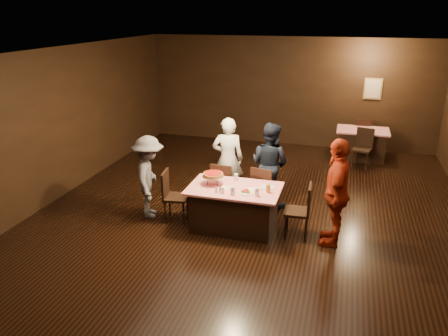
{
  "coord_description": "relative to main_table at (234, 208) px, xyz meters",
  "views": [
    {
      "loc": [
        1.56,
        -7.24,
        3.68
      ],
      "look_at": [
        -0.45,
        -0.16,
        1.0
      ],
      "focal_mm": 35.0,
      "sensor_mm": 36.0,
      "label": 1
    }
  ],
  "objects": [
    {
      "name": "diner_navy_hoodie",
      "position": [
        0.4,
        1.2,
        0.45
      ],
      "size": [
        0.99,
        0.9,
        1.67
      ],
      "primitive_type": "imported",
      "rotation": [
        0.0,
        0.0,
        2.74
      ],
      "color": "black",
      "rests_on": "ground"
    },
    {
      "name": "main_table",
      "position": [
        0.0,
        0.0,
        0.0
      ],
      "size": [
        1.6,
        1.0,
        0.77
      ],
      "primitive_type": "cube",
      "color": "red",
      "rests_on": "ground"
    },
    {
      "name": "glass_amber",
      "position": [
        0.6,
        -0.05,
        0.46
      ],
      "size": [
        0.08,
        0.08,
        0.14
      ],
      "primitive_type": "cylinder",
      "color": "#BF7F26",
      "rests_on": "main_table"
    },
    {
      "name": "chair_far_right",
      "position": [
        0.4,
        0.75,
        0.09
      ],
      "size": [
        0.5,
        0.5,
        0.95
      ],
      "primitive_type": "cube",
      "rotation": [
        0.0,
        0.0,
        2.92
      ],
      "color": "black",
      "rests_on": "ground"
    },
    {
      "name": "glass_front_left",
      "position": [
        0.05,
        -0.3,
        0.46
      ],
      "size": [
        0.08,
        0.08,
        0.14
      ],
      "primitive_type": "cylinder",
      "color": "silver",
      "rests_on": "main_table"
    },
    {
      "name": "chair_back_far",
      "position": [
        2.21,
        5.25,
        0.09
      ],
      "size": [
        0.44,
        0.44,
        0.95
      ],
      "primitive_type": "cube",
      "rotation": [
        0.0,
        0.0,
        3.18
      ],
      "color": "black",
      "rests_on": "ground"
    },
    {
      "name": "chair_end_right",
      "position": [
        1.1,
        0.0,
        0.09
      ],
      "size": [
        0.43,
        0.43,
        0.95
      ],
      "primitive_type": "cube",
      "rotation": [
        0.0,
        0.0,
        -1.54
      ],
      "color": "black",
      "rests_on": "ground"
    },
    {
      "name": "plate_with_slice",
      "position": [
        0.25,
        -0.18,
        0.41
      ],
      "size": [
        0.25,
        0.25,
        0.06
      ],
      "color": "white",
      "rests_on": "main_table"
    },
    {
      "name": "napkin_center",
      "position": [
        0.3,
        0.0,
        0.39
      ],
      "size": [
        0.19,
        0.19,
        0.01
      ],
      "primitive_type": "cube",
      "rotation": [
        0.0,
        0.0,
        0.21
      ],
      "color": "white",
      "rests_on": "main_table"
    },
    {
      "name": "diner_red_shirt",
      "position": [
        1.71,
        -0.06,
        0.52
      ],
      "size": [
        0.45,
        1.07,
        1.81
      ],
      "primitive_type": "imported",
      "rotation": [
        0.0,
        0.0,
        -1.58
      ],
      "color": "#AB2C12",
      "rests_on": "ground"
    },
    {
      "name": "plate_empty",
      "position": [
        0.55,
        0.15,
        0.39
      ],
      "size": [
        0.25,
        0.25,
        0.01
      ],
      "primitive_type": "cylinder",
      "color": "white",
      "rests_on": "main_table"
    },
    {
      "name": "napkin_left",
      "position": [
        -0.15,
        -0.05,
        0.39
      ],
      "size": [
        0.21,
        0.21,
        0.01
      ],
      "primitive_type": "cube",
      "rotation": [
        0.0,
        0.0,
        -0.35
      ],
      "color": "white",
      "rests_on": "main_table"
    },
    {
      "name": "chair_back_near",
      "position": [
        2.21,
        3.95,
        0.09
      ],
      "size": [
        0.51,
        0.51,
        0.95
      ],
      "primitive_type": "cube",
      "rotation": [
        0.0,
        0.0,
        -0.25
      ],
      "color": "black",
      "rests_on": "ground"
    },
    {
      "name": "pizza_stand",
      "position": [
        -0.4,
        0.05,
        0.57
      ],
      "size": [
        0.38,
        0.38,
        0.22
      ],
      "color": "black",
      "rests_on": "main_table"
    },
    {
      "name": "chair_end_left",
      "position": [
        -1.1,
        0.0,
        0.09
      ],
      "size": [
        0.48,
        0.48,
        0.95
      ],
      "primitive_type": "cube",
      "rotation": [
        0.0,
        0.0,
        1.72
      ],
      "color": "black",
      "rests_on": "ground"
    },
    {
      "name": "diner_white_jacket",
      "position": [
        -0.46,
        1.23,
        0.47
      ],
      "size": [
        0.69,
        0.53,
        1.7
      ],
      "primitive_type": "imported",
      "rotation": [
        0.0,
        0.0,
        3.36
      ],
      "color": "white",
      "rests_on": "ground"
    },
    {
      "name": "condiments",
      "position": [
        -0.18,
        -0.28,
        0.43
      ],
      "size": [
        0.17,
        0.1,
        0.09
      ],
      "color": "silver",
      "rests_on": "main_table"
    },
    {
      "name": "glass_front_right",
      "position": [
        0.45,
        -0.25,
        0.46
      ],
      "size": [
        0.08,
        0.08,
        0.14
      ],
      "primitive_type": "cylinder",
      "color": "silver",
      "rests_on": "main_table"
    },
    {
      "name": "room",
      "position": [
        0.18,
        0.46,
        1.75
      ],
      "size": [
        10.0,
        10.04,
        3.02
      ],
      "color": "black",
      "rests_on": "ground"
    },
    {
      "name": "diner_grey_knit",
      "position": [
        -1.63,
        0.04,
        0.39
      ],
      "size": [
        0.87,
        1.14,
        1.55
      ],
      "primitive_type": "imported",
      "rotation": [
        0.0,
        0.0,
        1.9
      ],
      "color": "slate",
      "rests_on": "ground"
    },
    {
      "name": "chair_far_left",
      "position": [
        -0.4,
        0.75,
        0.09
      ],
      "size": [
        0.44,
        0.44,
        0.95
      ],
      "primitive_type": "cube",
      "rotation": [
        0.0,
        0.0,
        3.09
      ],
      "color": "black",
      "rests_on": "ground"
    },
    {
      "name": "back_table",
      "position": [
        2.21,
        4.65,
        0.0
      ],
      "size": [
        1.3,
        0.9,
        0.77
      ],
      "primitive_type": "cube",
      "color": "#B20B16",
      "rests_on": "ground"
    },
    {
      "name": "glass_back",
      "position": [
        -0.05,
        0.3,
        0.46
      ],
      "size": [
        0.08,
        0.08,
        0.14
      ],
      "primitive_type": "cylinder",
      "color": "silver",
      "rests_on": "main_table"
    }
  ]
}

